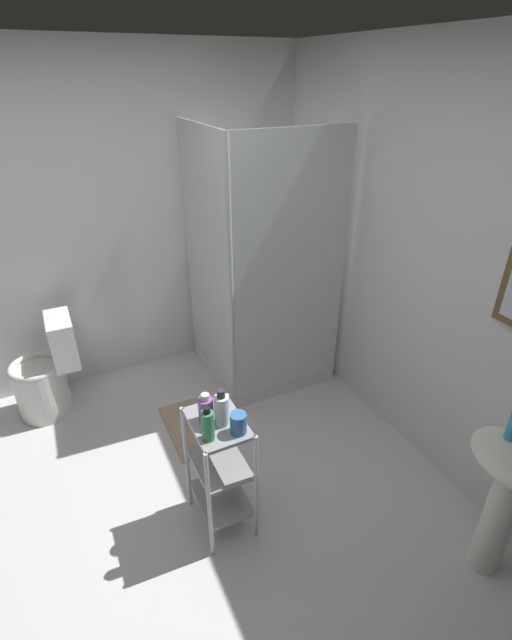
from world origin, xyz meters
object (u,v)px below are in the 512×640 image
conditioner_bottle_purple (206,409)px  rinse_cup (238,423)px  shower_stall (255,327)px  storage_cart (219,465)px  lotion_bottle_white (222,409)px  pedestal_sink (511,487)px  toilet (47,376)px  body_wash_bottle_green (208,425)px  bath_mat (196,426)px

conditioner_bottle_purple → rinse_cup: (0.15, 0.11, -0.02)m
shower_stall → conditioner_bottle_purple: size_ratio=12.33×
storage_cart → rinse_cup: (0.11, 0.07, 0.36)m
shower_stall → lotion_bottle_white: 1.51m
pedestal_sink → rinse_cup: rinse_cup is taller
toilet → body_wash_bottle_green: size_ratio=3.96×
shower_stall → rinse_cup: 1.55m
storage_cart → bath_mat: 0.92m
shower_stall → bath_mat: (0.41, -0.68, -0.45)m
toilet → lotion_bottle_white: bearing=28.5°
body_wash_bottle_green → bath_mat: bearing=167.4°
toilet → shower_stall: bearing=80.8°
body_wash_bottle_green → pedestal_sink: bearing=58.2°
storage_cart → lotion_bottle_white: bearing=43.5°
rinse_cup → pedestal_sink: bearing=55.5°
lotion_bottle_white → body_wash_bottle_green: size_ratio=1.08×
toilet → storage_cart: 1.67m
rinse_cup → bath_mat: 1.21m
body_wash_bottle_green → bath_mat: body_wash_bottle_green is taller
shower_stall → toilet: bearing=-99.2°
pedestal_sink → body_wash_bottle_green: body_wash_bottle_green is taller
shower_stall → lotion_bottle_white: (1.23, -0.78, 0.37)m
pedestal_sink → body_wash_bottle_green: bearing=-121.8°
conditioner_bottle_purple → lotion_bottle_white: size_ratio=0.78×
conditioner_bottle_purple → body_wash_bottle_green: 0.14m
conditioner_bottle_purple → rinse_cup: conditioner_bottle_purple is taller
body_wash_bottle_green → toilet: bearing=-155.6°
body_wash_bottle_green → rinse_cup: body_wash_bottle_green is taller
storage_cart → shower_stall: bearing=146.5°
toilet → rinse_cup: (1.58, 0.86, 0.48)m
conditioner_bottle_purple → body_wash_bottle_green: body_wash_bottle_green is taller
pedestal_sink → rinse_cup: 1.32m
conditioner_bottle_purple → bath_mat: (-0.77, 0.16, -0.80)m
pedestal_sink → toilet: pedestal_sink is taller
rinse_cup → bath_mat: (-0.92, 0.05, -0.79)m
lotion_bottle_white → rinse_cup: (0.09, 0.05, -0.04)m
shower_stall → rinse_cup: (1.33, -0.73, 0.33)m
conditioner_bottle_purple → rinse_cup: size_ratio=1.48×
body_wash_bottle_green → storage_cart: bearing=139.1°
pedestal_sink → storage_cart: bearing=-126.7°
shower_stall → bath_mat: bearing=-59.2°
conditioner_bottle_purple → lotion_bottle_white: lotion_bottle_white is taller
pedestal_sink → bath_mat: pedestal_sink is taller
storage_cart → bath_mat: size_ratio=1.23×
toilet → conditioner_bottle_purple: 1.69m
body_wash_bottle_green → rinse_cup: (0.02, 0.15, -0.03)m
shower_stall → body_wash_bottle_green: 1.62m
lotion_bottle_white → bath_mat: (-0.83, 0.10, -0.82)m
toilet → bath_mat: (0.66, 0.91, -0.31)m
shower_stall → rinse_cup: bearing=-28.9°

